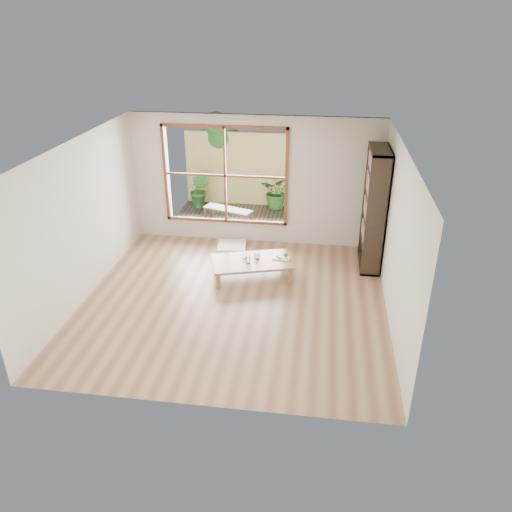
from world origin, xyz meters
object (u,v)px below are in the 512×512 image
Objects in this scene: low_table at (252,262)px; food_tray at (282,257)px; garden_bench at (228,211)px; bookshelf at (374,209)px.

food_tray is (0.53, 0.17, 0.06)m from low_table.
food_tray is at bearing -37.82° from garden_bench.
food_tray is at bearing -159.32° from bookshelf.
garden_bench is (-3.03, 1.56, -0.80)m from bookshelf.
garden_bench is (-1.42, 2.17, -0.02)m from food_tray.
bookshelf reaches higher than garden_bench.
bookshelf is 1.89m from food_tray.
low_table is 0.56m from food_tray.
bookshelf reaches higher than low_table.
food_tray is (-1.60, -0.61, -0.78)m from bookshelf.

